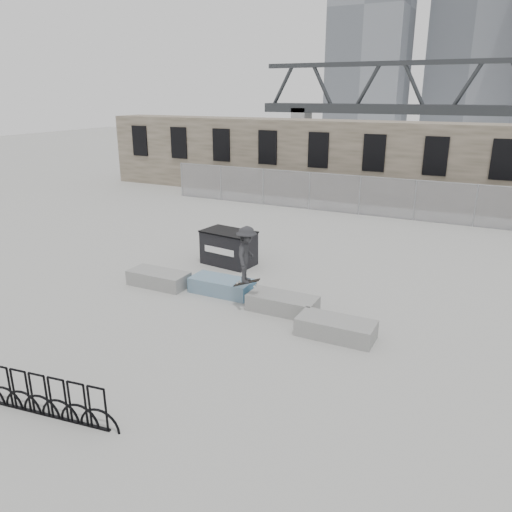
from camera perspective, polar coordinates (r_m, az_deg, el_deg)
The scene contains 11 objects.
ground at distance 15.33m, azimuth -0.93°, elevation -5.00°, with size 120.00×120.00×0.00m, color #A2A29D.
stone_wall at distance 29.71m, azimuth 13.84°, elevation 10.37°, with size 36.00×2.58×4.50m.
chainlink_fence at distance 26.31m, azimuth 11.76°, elevation 6.86°, with size 22.06×0.06×2.02m.
planter_far_left at distance 16.64m, azimuth -11.07°, elevation -2.47°, with size 2.00×0.90×0.48m.
planter_center_left at distance 15.76m, azimuth -3.91°, elevation -3.35°, with size 2.00×0.90×0.48m.
planter_center_right at distance 14.47m, azimuth 3.05°, elevation -5.35°, with size 2.00×0.90×0.48m.
planter_offset at distance 13.17m, azimuth 9.12°, elevation -8.06°, with size 2.00×0.90×0.48m.
dumpster at distance 18.29m, azimuth -3.13°, elevation 0.99°, with size 2.04×1.40×1.26m.
bike_rack at distance 11.34m, azimuth -26.13°, elevation -13.47°, with size 4.91×0.67×0.90m.
skyline_towers at distance 107.60m, azimuth 24.56°, elevation 24.60°, with size 58.00×28.00×48.00m.
skateboarder at distance 14.13m, azimuth -1.08°, elevation 0.15°, with size 0.84×1.17×1.81m.
Camera 1 is at (6.50, -12.50, 6.04)m, focal length 35.00 mm.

